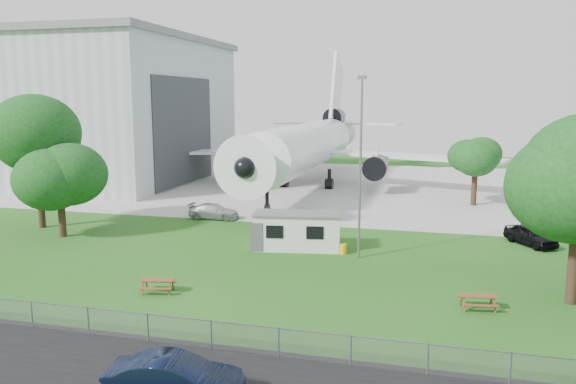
% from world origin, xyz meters
% --- Properties ---
extents(ground, '(160.00, 160.00, 0.00)m').
position_xyz_m(ground, '(0.00, 0.00, 0.00)').
color(ground, '#366E27').
extents(asphalt_strip, '(120.00, 8.00, 0.02)m').
position_xyz_m(asphalt_strip, '(0.00, -13.00, 0.01)').
color(asphalt_strip, black).
rests_on(asphalt_strip, ground).
extents(concrete_apron, '(120.00, 46.00, 0.03)m').
position_xyz_m(concrete_apron, '(0.00, 38.00, 0.01)').
color(concrete_apron, '#B7B7B2').
rests_on(concrete_apron, ground).
extents(hangar, '(43.00, 31.00, 18.55)m').
position_xyz_m(hangar, '(-37.97, 36.00, 9.41)').
color(hangar, '#B2B7BC').
rests_on(hangar, ground).
extents(airliner, '(46.36, 47.73, 17.69)m').
position_xyz_m(airliner, '(-2.00, 35.86, 5.27)').
color(airliner, white).
rests_on(airliner, ground).
extents(site_cabin, '(6.93, 3.66, 2.62)m').
position_xyz_m(site_cabin, '(3.65, 7.44, 1.31)').
color(site_cabin, silver).
rests_on(site_cabin, ground).
extents(picnic_west, '(2.07, 1.84, 0.76)m').
position_xyz_m(picnic_west, '(-1.65, -3.55, 0.00)').
color(picnic_west, brown).
rests_on(picnic_west, ground).
extents(picnic_east, '(2.01, 1.76, 0.76)m').
position_xyz_m(picnic_east, '(15.37, -1.66, 0.00)').
color(picnic_east, brown).
rests_on(picnic_east, ground).
extents(fence, '(58.00, 0.04, 1.30)m').
position_xyz_m(fence, '(0.00, -9.50, 0.00)').
color(fence, gray).
rests_on(fence, ground).
extents(lamp_mast, '(0.16, 0.16, 12.00)m').
position_xyz_m(lamp_mast, '(8.20, 6.20, 6.00)').
color(lamp_mast, slate).
rests_on(lamp_mast, ground).
extents(tree_west_big, '(7.31, 7.31, 11.48)m').
position_xyz_m(tree_west_big, '(-18.68, 8.60, 7.81)').
color(tree_west_big, '#382619').
rests_on(tree_west_big, ground).
extents(tree_west_small, '(6.14, 6.14, 7.95)m').
position_xyz_m(tree_west_small, '(-14.95, 6.24, 4.87)').
color(tree_west_small, '#382619').
rests_on(tree_west_small, ground).
extents(tree_far_apron, '(5.22, 5.22, 7.77)m').
position_xyz_m(tree_far_apron, '(16.88, 28.17, 5.13)').
color(tree_far_apron, '#382619').
rests_on(tree_far_apron, ground).
extents(car_centre_sedan, '(5.06, 2.38, 1.60)m').
position_xyz_m(car_centre_sedan, '(4.33, -13.69, 0.80)').
color(car_centre_sedan, black).
rests_on(car_centre_sedan, ground).
extents(car_ne_hatch, '(3.85, 4.58, 1.48)m').
position_xyz_m(car_ne_hatch, '(19.98, 12.74, 0.74)').
color(car_ne_hatch, black).
rests_on(car_ne_hatch, ground).
extents(car_apron_van, '(4.62, 1.96, 1.33)m').
position_xyz_m(car_apron_van, '(-6.06, 15.44, 0.66)').
color(car_apron_van, '#B4B7BC').
rests_on(car_apron_van, ground).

